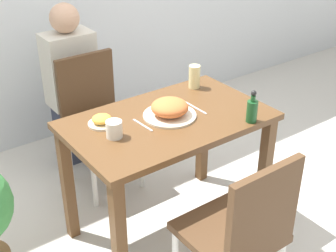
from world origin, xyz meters
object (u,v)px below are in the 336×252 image
Objects in this scene: side_plate at (102,121)px; sauce_bottle at (252,110)px; food_plate at (170,109)px; drink_cup at (114,129)px; chair_near at (242,230)px; juice_glass at (194,77)px; person_figure at (72,86)px; chair_far at (96,115)px.

sauce_bottle is (0.66, -0.43, 0.04)m from side_plate.
drink_cup is (-0.35, -0.02, -0.00)m from food_plate.
chair_near is 10.15× the size of drink_cup.
drink_cup reaches higher than side_plate.
chair_near is 1.06m from juice_glass.
food_plate is 0.41m from juice_glass.
sauce_bottle reaches higher than side_plate.
sauce_bottle is 1.43m from person_figure.
chair_far is 4.96× the size of sauce_bottle.
person_figure reaches higher than chair_near.
side_plate is 0.98m from person_figure.
side_plate is at bearing -172.79° from juice_glass.
chair_near is 0.78m from drink_cup.
juice_glass is (0.69, 0.09, 0.05)m from side_plate.
person_figure is (0.00, 0.36, 0.08)m from chair_far.
food_plate is at bearing 2.52° from drink_cup.
chair_near is 1.00× the size of chair_far.
drink_cup is (-0.26, -0.71, 0.30)m from chair_far.
sauce_bottle reaches higher than chair_near.
chair_far reaches higher than drink_cup.
juice_glass reaches higher than drink_cup.
side_plate is 0.13× the size of person_figure.
food_plate is 3.30× the size of drink_cup.
drink_cup is 1.12m from person_figure.
side_plate is 0.15m from drink_cup.
side_plate is at bearing -73.29° from chair_near.
juice_glass is at bearing -47.31° from chair_far.
chair_near reaches higher than drink_cup.
chair_far is at bearing 112.31° from sauce_bottle.
side_plate is (-0.25, -0.56, 0.28)m from chair_far.
chair_far is 0.68m from side_plate.
person_figure is (0.01, 1.74, 0.08)m from chair_near.
chair_far is at bearing 132.69° from juice_glass.
juice_glass reaches higher than food_plate.
side_plate is at bearing -105.29° from person_figure.
person_figure is at bearing 76.18° from drink_cup.
food_plate is 0.44m from sauce_bottle.
chair_near is at bearing -73.29° from side_plate.
chair_near is at bearing -97.94° from food_plate.
chair_far is at bearing -90.73° from person_figure.
juice_glass is (0.44, 0.90, 0.33)m from chair_near.
chair_near is at bearing -90.21° from person_figure.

